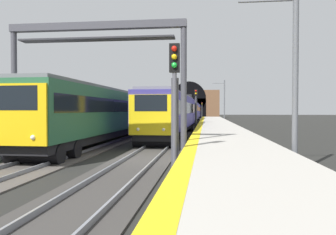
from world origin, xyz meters
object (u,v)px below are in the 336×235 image
catenary_mast_near (294,76)px  catenary_mast_far (224,101)px  train_adjacent_platform (134,112)px  train_main_approaching (186,111)px  railway_signal_mid (196,106)px  railway_signal_far (202,109)px  railway_signal_near (175,95)px  overhead_signal_gantry (96,56)px

catenary_mast_near → catenary_mast_far: size_ratio=0.89×
train_adjacent_platform → catenary_mast_far: bearing=160.5°
train_main_approaching → train_adjacent_platform: size_ratio=1.44×
train_adjacent_platform → catenary_mast_near: (-19.91, -10.70, 1.45)m
railway_signal_mid → railway_signal_far: railway_signal_mid is taller
railway_signal_near → overhead_signal_gantry: 5.51m
train_adjacent_platform → railway_signal_near: 21.73m
railway_signal_near → railway_signal_far: size_ratio=1.04×
train_adjacent_platform → railway_signal_mid: (4.11, -6.23, 0.58)m
catenary_mast_near → train_main_approaching: bearing=10.1°
railway_signal_mid → overhead_signal_gantry: bearing=-10.5°
railway_signal_near → overhead_signal_gantry: bearing=-127.5°
railway_signal_near → catenary_mast_near: catenary_mast_near is taller
train_adjacent_platform → catenary_mast_near: 22.65m
train_main_approaching → railway_signal_near: (-36.57, -1.88, 0.74)m
railway_signal_near → railway_signal_far: railway_signal_near is taller
train_adjacent_platform → railway_signal_far: 58.53m
railway_signal_far → catenary_mast_far: catenary_mast_far is taller
train_adjacent_platform → overhead_signal_gantry: overhead_signal_gantry is taller
overhead_signal_gantry → catenary_mast_near: bearing=-104.5°
catenary_mast_far → overhead_signal_gantry: bearing=169.5°
catenary_mast_near → catenary_mast_far: (48.37, -0.00, 0.44)m
train_main_approaching → catenary_mast_far: bearing=154.9°
railway_signal_near → railway_signal_far: (79.00, 0.00, -0.20)m
railway_signal_mid → catenary_mast_far: catenary_mast_far is taller
train_adjacent_platform → railway_signal_near: size_ratio=8.53×
train_main_approaching → catenary_mast_near: 36.26m
railway_signal_far → catenary_mast_far: bearing=8.5°
railway_signal_far → overhead_signal_gantry: overhead_signal_gantry is taller
railway_signal_near → train_adjacent_platform: bearing=-163.3°
railway_signal_mid → catenary_mast_near: catenary_mast_near is taller
railway_signal_far → catenary_mast_near: bearing=3.3°
train_main_approaching → catenary_mast_far: catenary_mast_far is taller
overhead_signal_gantry → railway_signal_far: bearing=-3.1°
catenary_mast_near → catenary_mast_far: 48.37m
overhead_signal_gantry → catenary_mast_far: 46.95m
catenary_mast_near → railway_signal_mid: bearing=10.5°
railway_signal_mid → overhead_signal_gantry: overhead_signal_gantry is taller
train_main_approaching → catenary_mast_near: bearing=11.6°
train_adjacent_platform → catenary_mast_far: 30.46m
train_adjacent_platform → railway_signal_near: bearing=17.7°
train_main_approaching → catenary_mast_near: catenary_mast_near is taller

